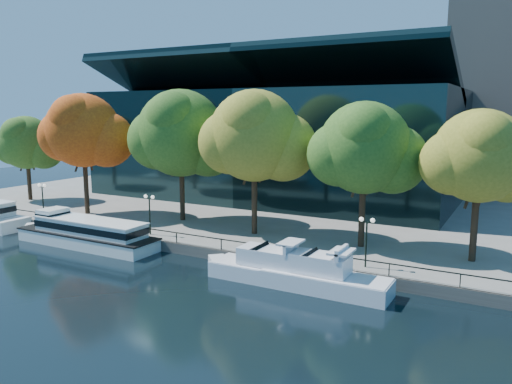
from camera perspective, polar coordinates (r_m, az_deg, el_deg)
The scene contains 16 objects.
ground at distance 45.76m, azimuth -11.53°, elevation -7.81°, with size 160.00×160.00×0.00m, color black.
promenade at distance 76.28m, azimuth 6.36°, elevation -0.44°, with size 90.00×67.08×1.00m.
railing at distance 47.67m, azimuth -9.08°, elevation -4.63°, with size 88.20×0.08×0.99m.
convention_building at distance 72.83m, azimuth 2.16°, elevation 5.50°, with size 50.00×24.57×21.43m.
tour_boat at distance 52.75m, azimuth -19.13°, elevation -4.27°, with size 17.46×3.90×3.31m.
cruiser_near at distance 39.71m, azimuth 1.64°, elevation -8.67°, with size 11.89×3.06×3.45m.
cruiser_far at distance 38.03m, azimuth 7.33°, elevation -9.48°, with size 10.83×3.00×3.54m.
tree_0 at distance 75.69m, azimuth -24.72°, elevation 5.03°, with size 9.12×7.48×11.62m.
tree_1 at distance 62.60m, azimuth -19.08°, elevation 6.49°, with size 10.90×8.93×14.35m.
tree_2 at distance 56.13m, azimuth -8.47°, elevation 6.45°, with size 12.10×9.92×14.68m.
tree_3 at distance 49.17m, azimuth -0.04°, elevation 6.22°, with size 11.32×9.29×14.41m.
tree_4 at distance 45.42m, azimuth 12.44°, elevation 4.72°, with size 10.32×8.46×13.17m.
tree_5 at distance 43.81m, azimuth 24.35°, elevation 3.55°, with size 9.44×7.74×12.50m.
lamp_0 at distance 62.30m, azimuth -23.23°, elevation -0.08°, with size 1.26×0.36×4.03m.
lamp_1 at distance 50.85m, azimuth -12.08°, elevation -1.49°, with size 1.26×0.36×4.03m.
lamp_2 at distance 40.28m, azimuth 12.53°, elevation -4.33°, with size 1.26×0.36×4.03m.
Camera 1 is at (28.57, -33.18, 13.30)m, focal length 35.00 mm.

